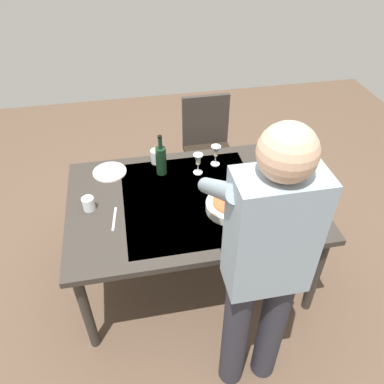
% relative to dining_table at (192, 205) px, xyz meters
% --- Properties ---
extents(ground_plane, '(6.00, 6.00, 0.00)m').
position_rel_dining_table_xyz_m(ground_plane, '(0.00, 0.00, -0.66)').
color(ground_plane, brown).
extents(dining_table, '(1.57, 1.06, 0.72)m').
position_rel_dining_table_xyz_m(dining_table, '(0.00, 0.00, 0.00)').
color(dining_table, '#332D28').
rests_on(dining_table, ground_plane).
extents(chair_near, '(0.40, 0.40, 0.91)m').
position_rel_dining_table_xyz_m(chair_near, '(-0.31, -0.91, -0.13)').
color(chair_near, black).
rests_on(chair_near, ground_plane).
extents(person_server, '(0.42, 0.61, 1.69)m').
position_rel_dining_table_xyz_m(person_server, '(-0.18, 0.79, 0.31)').
color(person_server, '#2D2D38').
rests_on(person_server, ground_plane).
extents(wine_bottle, '(0.07, 0.07, 0.30)m').
position_rel_dining_table_xyz_m(wine_bottle, '(0.15, -0.30, 0.17)').
color(wine_bottle, black).
rests_on(wine_bottle, dining_table).
extents(wine_glass_left, '(0.07, 0.07, 0.15)m').
position_rel_dining_table_xyz_m(wine_glass_left, '(-0.23, -0.33, 0.17)').
color(wine_glass_left, white).
rests_on(wine_glass_left, dining_table).
extents(wine_glass_right, '(0.07, 0.07, 0.15)m').
position_rel_dining_table_xyz_m(wine_glass_right, '(-0.09, -0.26, 0.17)').
color(wine_glass_right, white).
rests_on(wine_glass_right, dining_table).
extents(water_cup_near_left, '(0.08, 0.08, 0.10)m').
position_rel_dining_table_xyz_m(water_cup_near_left, '(0.17, -0.43, 0.11)').
color(water_cup_near_left, silver).
rests_on(water_cup_near_left, dining_table).
extents(water_cup_near_right, '(0.07, 0.07, 0.09)m').
position_rel_dining_table_xyz_m(water_cup_near_right, '(0.64, -0.02, 0.11)').
color(water_cup_near_right, silver).
rests_on(water_cup_near_right, dining_table).
extents(serving_bowl_pasta, '(0.30, 0.30, 0.07)m').
position_rel_dining_table_xyz_m(serving_bowl_pasta, '(-0.21, 0.15, 0.10)').
color(serving_bowl_pasta, silver).
rests_on(serving_bowl_pasta, dining_table).
extents(dinner_plate_near, '(0.23, 0.23, 0.01)m').
position_rel_dining_table_xyz_m(dinner_plate_near, '(0.51, -0.37, 0.07)').
color(dinner_plate_near, silver).
rests_on(dinner_plate_near, dining_table).
extents(table_knife, '(0.04, 0.20, 0.00)m').
position_rel_dining_table_xyz_m(table_knife, '(0.49, 0.10, 0.07)').
color(table_knife, silver).
rests_on(table_knife, dining_table).
extents(table_fork, '(0.02, 0.18, 0.00)m').
position_rel_dining_table_xyz_m(table_fork, '(-0.54, 0.08, 0.07)').
color(table_fork, silver).
rests_on(table_fork, dining_table).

